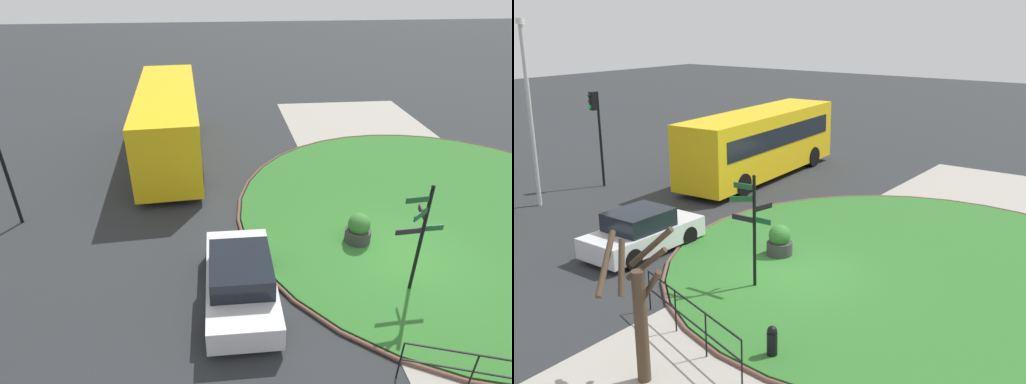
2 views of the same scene
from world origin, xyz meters
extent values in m
plane|color=#282B2D|center=(0.00, 0.00, 0.00)|extent=(120.00, 120.00, 0.00)
cube|color=#9E998E|center=(0.00, -2.24, 0.01)|extent=(32.00, 7.52, 0.02)
cylinder|color=#2D6B28|center=(2.62, -2.55, 0.05)|extent=(14.47, 14.47, 0.10)
torus|color=brown|center=(2.62, -2.55, 0.06)|extent=(14.78, 14.78, 0.11)
cylinder|color=black|center=(-1.27, 0.35, 1.58)|extent=(0.09, 0.09, 3.16)
sphere|color=black|center=(-1.27, 0.35, 3.21)|extent=(0.10, 0.10, 0.10)
cube|color=#195128|center=(-1.31, 0.69, 2.91)|extent=(0.09, 0.60, 0.15)
cube|color=#195128|center=(-1.49, 0.63, 2.60)|extent=(0.40, 0.51, 0.15)
cube|color=black|center=(-0.93, 0.28, 2.30)|extent=(0.60, 0.15, 0.15)
cube|color=#195128|center=(-1.26, 0.06, 2.03)|extent=(0.05, 0.48, 0.15)
cube|color=black|center=(-1.30, 0.73, 1.99)|extent=(0.08, 0.68, 0.15)
cube|color=black|center=(-4.51, -0.25, 0.59)|extent=(1.33, 4.03, 0.03)
cylinder|color=black|center=(-3.86, 1.76, 0.54)|extent=(0.04, 0.04, 1.08)
cylinder|color=black|center=(-4.29, 0.42, 0.54)|extent=(0.04, 0.04, 1.08)
cube|color=yellow|center=(8.63, 7.54, 1.68)|extent=(10.00, 3.18, 2.81)
cube|color=black|center=(8.54, 8.79, 2.07)|extent=(8.64, 0.63, 0.88)
cube|color=black|center=(8.72, 6.28, 2.07)|extent=(8.64, 0.63, 0.88)
cube|color=black|center=(13.55, 7.88, 1.82)|extent=(0.16, 2.04, 1.10)
cube|color=black|center=(13.55, 7.88, 2.86)|extent=(0.12, 1.37, 0.28)
cylinder|color=black|center=(11.69, 8.90, 0.50)|extent=(1.02, 0.37, 1.00)
cylinder|color=black|center=(11.85, 6.62, 0.50)|extent=(1.02, 0.37, 1.00)
cylinder|color=black|center=(5.41, 8.46, 0.50)|extent=(1.02, 0.37, 1.00)
cylinder|color=black|center=(5.57, 6.17, 0.50)|extent=(1.02, 0.37, 1.00)
cube|color=silver|center=(-1.11, 4.94, 0.50)|extent=(3.93, 1.78, 0.65)
cube|color=black|center=(-1.26, 4.94, 1.11)|extent=(1.87, 1.56, 0.58)
cube|color=#EAEACC|center=(0.86, 5.47, 0.53)|extent=(0.02, 0.20, 0.12)
cube|color=#EAEACC|center=(0.87, 4.41, 0.53)|extent=(0.02, 0.20, 0.12)
cylinder|color=black|center=(0.11, 5.74, 0.32)|extent=(0.64, 0.22, 0.64)
cylinder|color=black|center=(0.11, 4.14, 0.32)|extent=(0.64, 0.22, 0.64)
cylinder|color=black|center=(-2.33, 5.73, 0.32)|extent=(0.64, 0.22, 0.64)
cylinder|color=black|center=(-2.32, 4.13, 0.32)|extent=(0.64, 0.22, 0.64)
cylinder|color=black|center=(3.27, 12.23, 2.10)|extent=(0.11, 0.11, 4.20)
cylinder|color=#383838|center=(0.99, 1.09, 0.25)|extent=(0.81, 0.81, 0.50)
sphere|color=#33702D|center=(0.99, 1.09, 0.73)|extent=(0.69, 0.69, 0.69)
camera|label=1|loc=(-9.30, 5.32, 7.79)|focal=28.70mm
camera|label=2|loc=(-13.48, -8.94, 7.23)|focal=42.32mm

